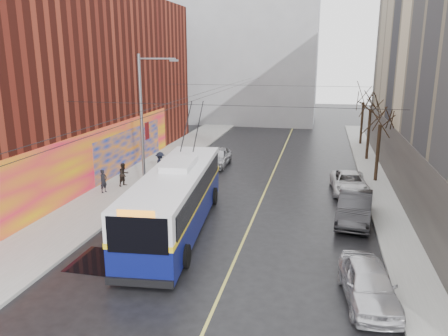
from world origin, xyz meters
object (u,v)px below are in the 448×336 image
object	(u,v)px
streetlight_pole	(144,121)
tree_far	(364,94)
parked_car_b	(355,208)
pedestrian_b	(124,175)
tree_mid	(371,100)
tree_near	(381,114)
following_car	(218,157)
parked_car_a	(368,283)
trolleybus	(176,198)
pedestrian_a	(104,181)
pedestrian_c	(160,164)
parked_car_c	(349,183)

from	to	relation	value
streetlight_pole	tree_far	bearing A→B (deg)	52.88
parked_car_b	pedestrian_b	world-z (taller)	pedestrian_b
tree_mid	tree_far	size ratio (longest dim) A/B	1.02
tree_near	following_car	bearing A→B (deg)	169.78
tree_mid	following_car	size ratio (longest dim) A/B	1.50
tree_mid	parked_car_a	distance (m)	24.20
parked_car_b	following_car	distance (m)	14.75
streetlight_pole	trolleybus	distance (m)	7.49
tree_far	following_car	xyz separation A→B (m)	(-12.25, -11.79, -4.38)
following_car	pedestrian_a	distance (m)	10.67
streetlight_pole	pedestrian_a	world-z (taller)	streetlight_pole
tree_near	pedestrian_a	world-z (taller)	tree_near
tree_far	pedestrian_c	bearing A→B (deg)	-133.49
streetlight_pole	pedestrian_c	distance (m)	5.25
parked_car_c	parked_car_b	bearing A→B (deg)	-92.98
tree_mid	parked_car_c	bearing A→B (deg)	-101.42
pedestrian_b	pedestrian_c	size ratio (longest dim) A/B	0.87
tree_mid	parked_car_b	xyz separation A→B (m)	(-2.00, -15.40, -4.43)
streetlight_pole	parked_car_c	xyz separation A→B (m)	(13.12, 3.02, -4.17)
tree_mid	pedestrian_b	size ratio (longest dim) A/B	4.13
tree_far	pedestrian_b	world-z (taller)	tree_far
parked_car_b	following_car	bearing A→B (deg)	140.70
tree_far	pedestrian_b	distance (m)	26.10
trolleybus	parked_car_b	xyz separation A→B (m)	(9.20, 3.14, -0.88)
tree_far	parked_car_a	distance (m)	31.07
tree_mid	pedestrian_c	distance (m)	18.62
streetlight_pole	parked_car_a	size ratio (longest dim) A/B	2.05
tree_mid	parked_car_b	distance (m)	16.15
parked_car_c	pedestrian_b	xyz separation A→B (m)	(-15.09, -2.29, 0.28)
tree_mid	pedestrian_b	xyz separation A→B (m)	(-17.10, -12.27, -4.29)
tree_far	trolleybus	world-z (taller)	tree_far
tree_far	parked_car_b	distance (m)	22.90
parked_car_a	parked_car_c	xyz separation A→B (m)	(0.02, 13.71, -0.07)
streetlight_pole	following_car	size ratio (longest dim) A/B	2.02
parked_car_c	following_car	world-z (taller)	following_car
tree_near	following_car	xyz separation A→B (m)	(-12.25, 2.21, -4.22)
trolleybus	parked_car_c	size ratio (longest dim) A/B	2.69
parked_car_b	pedestrian_a	xyz separation A→B (m)	(-15.77, 1.48, 0.10)
parked_car_b	parked_car_c	size ratio (longest dim) A/B	1.02
pedestrian_c	tree_far	bearing A→B (deg)	-59.21
parked_car_a	pedestrian_c	xyz separation A→B (m)	(-13.49, 14.32, 0.33)
tree_near	following_car	distance (m)	13.15
pedestrian_a	pedestrian_b	world-z (taller)	pedestrian_b
tree_mid	pedestrian_a	size ratio (longest dim) A/B	4.36
tree_near	parked_car_b	size ratio (longest dim) A/B	1.29
tree_far	parked_car_b	bearing A→B (deg)	-95.10
parked_car_c	pedestrian_b	bearing A→B (deg)	-174.53
tree_mid	tree_far	distance (m)	7.00
pedestrian_c	tree_near	bearing A→B (deg)	-97.03
trolleybus	parked_car_a	bearing A→B (deg)	-34.84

